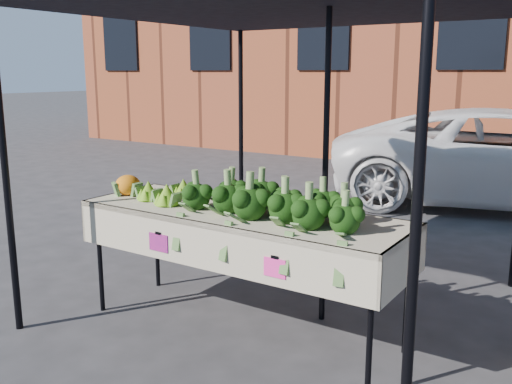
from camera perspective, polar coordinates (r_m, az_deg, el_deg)
name	(u,v)px	position (r m, az deg, el deg)	size (l,w,h in m)	color
ground	(255,337)	(4.19, -0.11, -14.38)	(90.00, 90.00, 0.00)	#2B2B2D
table	(241,271)	(4.13, -1.53, -7.97)	(2.40, 0.81, 0.90)	beige
canopy	(289,137)	(4.36, 3.36, 5.52)	(3.16, 3.16, 2.74)	black
broccoli_heap	(276,195)	(3.84, 2.01, -0.30)	(1.39, 0.59, 0.28)	black
romanesco_cluster	(167,186)	(4.37, -8.88, 0.62)	(0.45, 0.49, 0.22)	#76AC23
cauliflower_pair	(128,183)	(4.61, -12.73, 0.91)	(0.22, 0.22, 0.20)	orange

